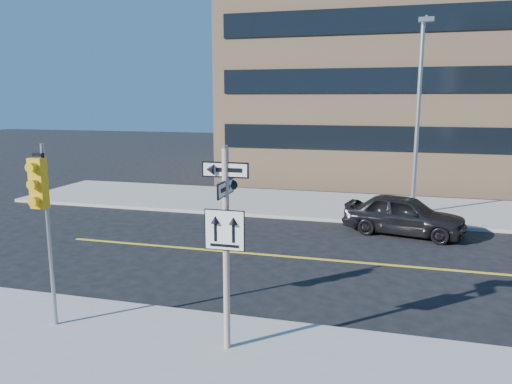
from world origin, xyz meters
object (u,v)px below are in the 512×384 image
(parked_car_a, at_px, (404,215))
(streetlight_a, at_px, (419,106))
(traffic_signal, at_px, (41,198))
(sign_pole, at_px, (226,238))

(parked_car_a, distance_m, streetlight_a, 4.97)
(traffic_signal, relative_size, parked_car_a, 0.90)
(traffic_signal, bearing_deg, streetlight_a, 59.20)
(parked_car_a, bearing_deg, traffic_signal, 157.32)
(streetlight_a, bearing_deg, parked_car_a, -98.42)
(sign_pole, relative_size, streetlight_a, 0.51)
(sign_pole, distance_m, traffic_signal, 4.05)
(traffic_signal, height_order, streetlight_a, streetlight_a)
(sign_pole, xyz_separation_m, parked_car_a, (3.57, 10.35, -1.68))
(sign_pole, bearing_deg, streetlight_a, 73.23)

